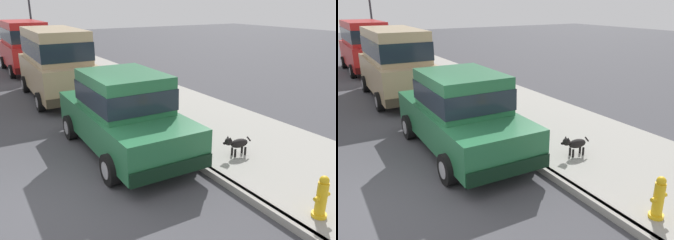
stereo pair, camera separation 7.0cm
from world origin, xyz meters
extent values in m
plane|color=#424247|center=(0.00, 0.00, 0.00)|extent=(80.00, 80.00, 0.00)
cube|color=gray|center=(3.20, 0.00, 0.07)|extent=(0.16, 64.00, 0.14)
cube|color=#99968E|center=(5.00, 0.00, 0.07)|extent=(3.60, 64.00, 0.14)
cube|color=#23663D|center=(2.22, 1.59, 0.70)|extent=(1.87, 4.53, 0.76)
cube|color=#23663D|center=(2.22, 1.49, 1.50)|extent=(1.62, 2.12, 0.84)
cube|color=#19232D|center=(2.22, 1.49, 1.44)|extent=(1.65, 2.17, 0.46)
cube|color=black|center=(2.25, 3.79, 0.46)|extent=(1.77, 0.23, 0.28)
cube|color=black|center=(2.19, -0.61, 0.46)|extent=(1.77, 0.23, 0.28)
cylinder|color=black|center=(1.34, 2.99, 0.32)|extent=(0.23, 0.64, 0.64)
cylinder|color=#9E9EA3|center=(1.34, 2.99, 0.32)|extent=(0.25, 0.36, 0.35)
cylinder|color=black|center=(3.14, 2.97, 0.32)|extent=(0.23, 0.64, 0.64)
cylinder|color=#9E9EA3|center=(3.14, 2.97, 0.32)|extent=(0.25, 0.36, 0.35)
cylinder|color=black|center=(1.30, 0.21, 0.32)|extent=(0.23, 0.64, 0.64)
cylinder|color=#9E9EA3|center=(1.30, 0.21, 0.32)|extent=(0.25, 0.36, 0.35)
cylinder|color=black|center=(3.10, 0.18, 0.32)|extent=(0.23, 0.64, 0.64)
cylinder|color=#9E9EA3|center=(3.10, 0.18, 0.32)|extent=(0.25, 0.36, 0.35)
cube|color=#EAEACC|center=(1.70, 3.82, 0.81)|extent=(0.28, 0.08, 0.14)
cube|color=#EAEACC|center=(2.81, 3.81, 0.81)|extent=(0.28, 0.08, 0.14)
cube|color=tan|center=(2.19, 7.35, 0.87)|extent=(2.01, 4.84, 1.10)
cube|color=tan|center=(2.19, 7.35, 1.97)|extent=(1.76, 3.84, 1.10)
cube|color=#19232D|center=(2.19, 7.35, 1.89)|extent=(1.80, 3.88, 0.61)
cube|color=#3E3527|center=(2.25, 9.70, 0.46)|extent=(1.87, 0.24, 0.28)
cube|color=#3E3527|center=(2.14, 5.00, 0.46)|extent=(1.87, 0.24, 0.28)
cylinder|color=black|center=(1.28, 8.86, 0.32)|extent=(0.24, 0.65, 0.64)
cylinder|color=#9E9EA3|center=(1.28, 8.86, 0.32)|extent=(0.25, 0.36, 0.35)
cylinder|color=black|center=(3.18, 8.82, 0.32)|extent=(0.24, 0.65, 0.64)
cylinder|color=#9E9EA3|center=(3.18, 8.82, 0.32)|extent=(0.25, 0.36, 0.35)
cylinder|color=black|center=(1.21, 5.89, 0.32)|extent=(0.24, 0.65, 0.64)
cylinder|color=#9E9EA3|center=(1.21, 5.89, 0.32)|extent=(0.25, 0.36, 0.35)
cylinder|color=black|center=(3.11, 5.84, 0.32)|extent=(0.24, 0.65, 0.64)
cylinder|color=#9E9EA3|center=(3.11, 5.84, 0.32)|extent=(0.25, 0.36, 0.35)
cube|color=#EAEACC|center=(1.66, 9.74, 1.04)|extent=(0.28, 0.09, 0.14)
cube|color=#EAEACC|center=(2.84, 9.72, 1.04)|extent=(0.28, 0.09, 0.14)
cube|color=red|center=(2.19, 13.46, 0.87)|extent=(1.91, 4.81, 1.10)
cube|color=red|center=(2.19, 13.46, 1.97)|extent=(1.68, 3.81, 1.10)
cube|color=#19232D|center=(2.19, 13.46, 1.89)|extent=(1.72, 3.85, 0.61)
cube|color=#400A0A|center=(2.19, 15.81, 0.46)|extent=(1.86, 0.21, 0.28)
cube|color=#400A0A|center=(2.20, 11.11, 0.46)|extent=(1.86, 0.21, 0.28)
cylinder|color=black|center=(1.24, 14.95, 0.32)|extent=(0.22, 0.64, 0.64)
cylinder|color=#9E9EA3|center=(1.24, 14.95, 0.32)|extent=(0.24, 0.35, 0.35)
cylinder|color=black|center=(3.14, 14.95, 0.32)|extent=(0.22, 0.64, 0.64)
cylinder|color=#9E9EA3|center=(3.14, 14.95, 0.32)|extent=(0.24, 0.35, 0.35)
cylinder|color=black|center=(1.25, 11.97, 0.32)|extent=(0.22, 0.64, 0.64)
cylinder|color=#9E9EA3|center=(1.25, 11.97, 0.32)|extent=(0.24, 0.35, 0.35)
cylinder|color=black|center=(3.15, 11.98, 0.32)|extent=(0.22, 0.64, 0.64)
cylinder|color=#9E9EA3|center=(3.15, 11.98, 0.32)|extent=(0.24, 0.35, 0.35)
cube|color=#EAEACC|center=(1.60, 15.84, 1.04)|extent=(0.28, 0.08, 0.14)
cube|color=#EAEACC|center=(2.77, 15.84, 1.04)|extent=(0.28, 0.08, 0.14)
ellipsoid|color=black|center=(4.18, -0.30, 0.42)|extent=(0.46, 0.25, 0.20)
cylinder|color=black|center=(4.03, -0.34, 0.23)|extent=(0.05, 0.05, 0.18)
cylinder|color=black|center=(4.05, -0.22, 0.23)|extent=(0.05, 0.05, 0.18)
cylinder|color=black|center=(4.31, -0.37, 0.23)|extent=(0.05, 0.05, 0.18)
cylinder|color=black|center=(4.32, -0.25, 0.23)|extent=(0.05, 0.05, 0.18)
sphere|color=black|center=(3.89, -0.26, 0.51)|extent=(0.17, 0.17, 0.17)
ellipsoid|color=black|center=(3.80, -0.25, 0.49)|extent=(0.12, 0.08, 0.06)
cone|color=black|center=(3.89, -0.31, 0.59)|extent=(0.06, 0.06, 0.07)
cone|color=black|center=(3.90, -0.22, 0.59)|extent=(0.06, 0.06, 0.07)
cylinder|color=black|center=(4.44, -0.32, 0.48)|extent=(0.12, 0.05, 0.13)
cylinder|color=gold|center=(3.65, -2.75, 0.17)|extent=(0.24, 0.24, 0.06)
cylinder|color=gold|center=(3.65, -2.75, 0.47)|extent=(0.17, 0.17, 0.55)
sphere|color=gold|center=(3.65, -2.75, 0.79)|extent=(0.15, 0.15, 0.15)
cylinder|color=gold|center=(3.53, -2.75, 0.50)|extent=(0.10, 0.07, 0.07)
cylinder|color=gold|center=(3.77, -2.75, 0.50)|extent=(0.10, 0.07, 0.07)
cylinder|color=#2D2D33|center=(3.55, 18.22, 2.24)|extent=(0.12, 0.12, 4.20)
camera|label=1|loc=(-0.91, -5.54, 3.41)|focal=36.95mm
camera|label=2|loc=(-0.85, -5.58, 3.41)|focal=36.95mm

